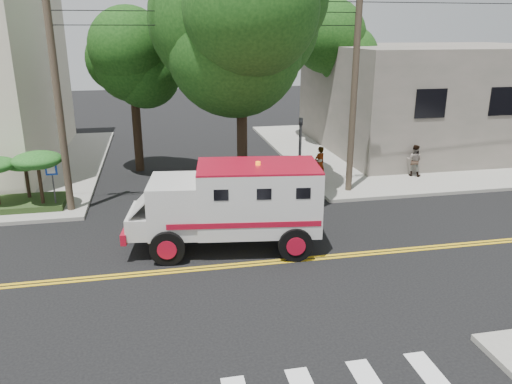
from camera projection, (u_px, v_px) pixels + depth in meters
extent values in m
plane|color=black|center=(232.00, 266.00, 15.61)|extent=(100.00, 100.00, 0.00)
cube|color=gray|center=(414.00, 148.00, 30.72)|extent=(17.00, 17.00, 0.15)
cube|color=#635F55|center=(438.00, 96.00, 30.51)|extent=(14.00, 12.00, 6.00)
cylinder|color=#382D23|center=(58.00, 101.00, 18.74)|extent=(0.28, 0.28, 9.00)
cylinder|color=#382D23|center=(354.00, 92.00, 21.18)|extent=(0.28, 0.28, 9.00)
cylinder|color=black|center=(242.00, 118.00, 20.86)|extent=(0.44, 0.44, 7.00)
sphere|color=black|center=(241.00, 31.00, 19.77)|extent=(5.32, 5.32, 5.32)
sphere|color=black|center=(274.00, 15.00, 19.10)|extent=(4.56, 4.56, 4.56)
cylinder|color=black|center=(136.00, 117.00, 25.35)|extent=(0.44, 0.44, 5.60)
sphere|color=black|center=(132.00, 60.00, 24.48)|extent=(3.92, 3.92, 3.92)
sphere|color=black|center=(149.00, 52.00, 23.98)|extent=(3.36, 3.36, 3.36)
cylinder|color=black|center=(326.00, 98.00, 31.20)|extent=(0.44, 0.44, 5.95)
sphere|color=black|center=(328.00, 48.00, 30.27)|extent=(4.20, 4.20, 4.20)
sphere|color=black|center=(346.00, 41.00, 29.74)|extent=(3.60, 3.60, 3.60)
cylinder|color=#3F3F42|center=(300.00, 160.00, 20.99)|extent=(0.12, 0.12, 3.60)
imported|color=#3F3F42|center=(301.00, 129.00, 20.57)|extent=(0.15, 0.18, 0.90)
cylinder|color=#3F3F42|center=(54.00, 189.00, 19.90)|extent=(0.06, 0.06, 2.00)
cube|color=#0C33A5|center=(51.00, 170.00, 19.60)|extent=(0.45, 0.03, 0.45)
cube|color=#1E3314|center=(25.00, 203.00, 20.44)|extent=(3.20, 2.00, 0.24)
cylinder|color=black|center=(27.00, 181.00, 20.58)|extent=(0.14, 0.14, 1.36)
ellipsoid|color=#144514|center=(25.00, 164.00, 20.34)|extent=(1.55, 1.55, 0.54)
cylinder|color=black|center=(40.00, 183.00, 19.83)|extent=(0.14, 0.14, 1.68)
ellipsoid|color=#144514|center=(37.00, 160.00, 19.53)|extent=(1.91, 1.91, 0.66)
cube|color=beige|center=(258.00, 198.00, 16.45)|extent=(4.20, 2.81, 2.11)
cube|color=beige|center=(175.00, 205.00, 16.34)|extent=(1.89, 2.41, 1.71)
cube|color=black|center=(150.00, 193.00, 16.15)|extent=(0.29, 1.71, 0.70)
cube|color=beige|center=(144.00, 220.00, 16.43)|extent=(1.16, 2.12, 0.70)
cube|color=maroon|center=(129.00, 228.00, 16.47)|extent=(0.47, 2.17, 0.35)
cube|color=maroon|center=(258.00, 166.00, 16.11)|extent=(4.20, 2.81, 0.06)
cylinder|color=black|center=(167.00, 248.00, 15.57)|extent=(1.14, 0.47, 1.11)
cylinder|color=black|center=(174.00, 221.00, 17.71)|extent=(1.14, 0.47, 1.11)
cylinder|color=black|center=(295.00, 244.00, 15.83)|extent=(1.14, 0.47, 1.11)
cylinder|color=black|center=(286.00, 219.00, 17.97)|extent=(1.14, 0.47, 1.11)
imported|color=gray|center=(320.00, 163.00, 23.77)|extent=(0.71, 0.61, 1.64)
imported|color=gray|center=(414.00, 160.00, 24.47)|extent=(0.96, 0.93, 1.55)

